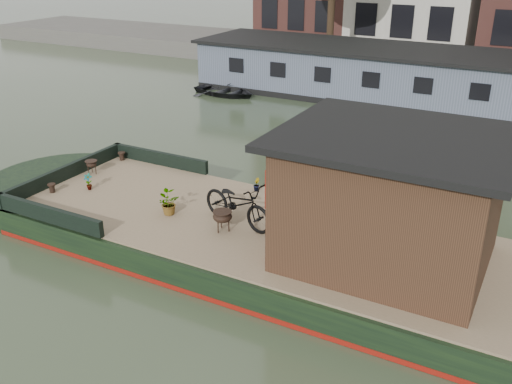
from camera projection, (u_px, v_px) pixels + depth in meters
The scene contains 17 objects.
ground at pixel (279, 259), 11.89m from camera, with size 120.00×120.00×0.00m, color #263320.
houseboat_hull at pixel (224, 233), 12.36m from camera, with size 14.01×4.02×0.60m.
houseboat_deck at pixel (279, 233), 11.64m from camera, with size 11.80×3.80×0.05m, color #876F53.
bow_bulwark at pixel (92, 179), 13.77m from camera, with size 3.00×4.00×0.35m.
cabin at pixel (390, 198), 10.18m from camera, with size 4.00×3.50×2.42m.
bicycle at pixel (237, 203), 11.76m from camera, with size 0.63×1.81×0.95m, color black.
potted_plant_a at pixel (88, 182), 13.52m from camera, with size 0.21×0.15×0.41m, color #9C372C.
potted_plant_b at pixel (256, 184), 13.48m from camera, with size 0.17×0.14×0.32m, color brown.
potted_plant_c at pixel (167, 203), 12.27m from camera, with size 0.47×0.40×0.52m, color #973A2B.
potted_plant_d at pixel (321, 191), 12.80m from camera, with size 0.31×0.31×0.56m, color #9B432A.
brazier_front at pixel (223, 221), 11.58m from camera, with size 0.41×0.41×0.44m, color black, non-canonical shape.
brazier_rear at pixel (92, 167), 14.46m from camera, with size 0.33×0.33×0.35m, color black, non-canonical shape.
bollard_port at pixel (122, 156), 15.40m from camera, with size 0.19×0.19×0.22m, color black.
bollard_stbd at pixel (52, 188), 13.41m from camera, with size 0.19×0.19×0.21m, color black.
dinghy at pixel (225, 88), 24.54m from camera, with size 2.06×2.88×0.60m, color black.
far_houseboat at pixel (435, 81), 22.77m from camera, with size 20.40×4.40×2.11m.
quay at pixel (463, 66), 28.21m from camera, with size 60.00×6.00×0.90m, color #47443F.
Camera 1 is at (4.49, -9.30, 6.07)m, focal length 40.00 mm.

